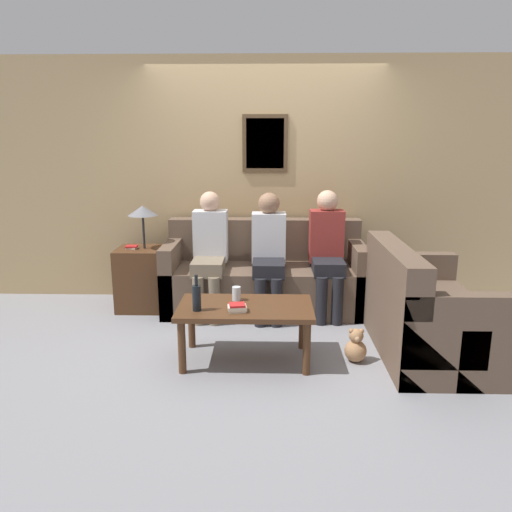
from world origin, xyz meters
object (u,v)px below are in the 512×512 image
drinking_glass (236,294)px  person_right (327,248)px  couch_main (264,278)px  teddy_bear (356,347)px  couch_side (424,316)px  coffee_table (245,313)px  wine_bottle (197,297)px  person_middle (269,250)px  person_left (209,249)px

drinking_glass → person_right: person_right is taller
couch_main → teddy_bear: bearing=-59.5°
drinking_glass → couch_side: bearing=1.5°
person_right → coffee_table: bearing=-124.4°
wine_bottle → person_middle: size_ratio=0.23×
person_middle → teddy_bear: (0.71, -1.09, -0.56)m
person_middle → teddy_bear: bearing=-57.1°
wine_bottle → coffee_table: bearing=18.2°
couch_main → coffee_table: bearing=-96.2°
couch_main → teddy_bear: 1.49m
couch_side → coffee_table: (-1.47, -0.17, 0.07)m
coffee_table → person_left: 1.22m
drinking_glass → teddy_bear: size_ratio=0.41×
drinking_glass → person_middle: size_ratio=0.09×
person_left → drinking_glass: bearing=-71.3°
person_middle → person_right: 0.59m
couch_side → person_left: (-1.88, 0.94, 0.35)m
coffee_table → teddy_bear: 0.93m
coffee_table → drinking_glass: drinking_glass is taller
person_middle → coffee_table: bearing=-99.6°
couch_side → coffee_table: size_ratio=1.29×
coffee_table → teddy_bear: size_ratio=3.81×
couch_main → drinking_glass: (-0.22, -1.14, 0.19)m
wine_bottle → person_middle: (0.55, 1.21, 0.10)m
coffee_table → person_middle: size_ratio=0.87×
couch_main → wine_bottle: 1.50m
couch_main → wine_bottle: bearing=-110.0°
wine_bottle → person_middle: person_middle is taller
couch_side → teddy_bear: bearing=107.1°
drinking_glass → wine_bottle: bearing=-138.8°
drinking_glass → person_middle: (0.26, 0.95, 0.16)m
couch_side → drinking_glass: bearing=91.5°
drinking_glass → person_right: size_ratio=0.09×
wine_bottle → person_left: 1.24m
teddy_bear → wine_bottle: bearing=-174.8°
wine_bottle → person_right: (1.14, 1.25, 0.12)m
couch_main → drinking_glass: bearing=-100.8°
couch_side → person_middle: person_middle is taller
coffee_table → person_middle: bearing=80.4°
coffee_table → couch_main: bearing=83.8°
couch_main → person_left: bearing=-164.3°
couch_side → person_left: size_ratio=1.12×
teddy_bear → drinking_glass: bearing=171.9°
drinking_glass → person_left: 1.05m
couch_side → coffee_table: bearing=96.7°
person_middle → person_right: bearing=4.0°
couch_main → wine_bottle: couch_main is taller
wine_bottle → person_left: bearing=92.0°
coffee_table → person_left: person_left is taller
teddy_bear → person_right: bearing=96.0°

